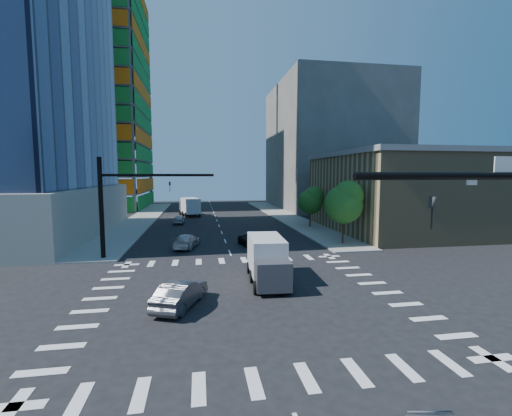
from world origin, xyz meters
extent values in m
plane|color=black|center=(0.00, 0.00, 0.00)|extent=(160.00, 160.00, 0.00)
cube|color=silver|center=(0.00, 0.00, 0.01)|extent=(20.00, 20.00, 0.01)
cube|color=gray|center=(12.50, 40.00, 0.07)|extent=(5.00, 60.00, 0.15)
cube|color=gray|center=(-12.50, 40.00, 0.07)|extent=(5.00, 60.00, 0.15)
cube|color=#18852E|center=(-14.90, 62.00, 24.50)|extent=(0.12, 24.00, 49.00)
cube|color=orange|center=(-27.50, 49.40, 24.50)|extent=(24.00, 0.12, 49.00)
cube|color=#8F7B53|center=(25.00, 22.00, 5.00)|extent=(20.00, 22.00, 10.00)
cube|color=gray|center=(25.00, 22.00, 10.30)|extent=(20.50, 22.50, 0.60)
cube|color=#5A5551|center=(27.00, 55.00, 14.00)|extent=(24.00, 30.00, 28.00)
cylinder|color=black|center=(6.50, -11.50, 7.55)|extent=(10.00, 0.24, 0.24)
imported|color=black|center=(4.00, -11.50, 6.45)|extent=(0.16, 0.20, 1.00)
cube|color=white|center=(6.50, -11.50, 7.90)|extent=(0.90, 0.04, 0.50)
cylinder|color=black|center=(-11.50, 11.50, 4.65)|extent=(0.40, 0.40, 9.00)
cylinder|color=black|center=(-6.50, 11.50, 7.55)|extent=(10.00, 0.24, 0.24)
imported|color=black|center=(-5.50, 11.50, 6.45)|extent=(0.16, 0.20, 1.00)
cylinder|color=#382316|center=(12.50, 14.00, 1.29)|extent=(0.20, 0.20, 2.27)
sphere|color=#16541B|center=(12.50, 14.00, 4.38)|extent=(4.16, 4.16, 4.16)
sphere|color=#3D7C29|center=(12.90, 13.70, 5.35)|extent=(3.25, 3.25, 3.25)
cylinder|color=#382316|center=(12.80, 26.00, 1.11)|extent=(0.20, 0.20, 1.92)
sphere|color=#16541B|center=(12.80, 26.00, 3.72)|extent=(3.52, 3.52, 3.52)
sphere|color=#3D7C29|center=(13.20, 25.70, 4.55)|extent=(2.75, 2.75, 2.75)
imported|color=black|center=(2.71, 14.53, 0.65)|extent=(3.12, 5.04, 1.30)
imported|color=#BDBDBD|center=(-4.22, 15.10, 0.71)|extent=(3.09, 5.22, 1.42)
imported|color=#A5A7AC|center=(-5.95, 33.03, 0.67)|extent=(1.88, 4.04, 1.34)
imported|color=#515055|center=(-4.02, -1.09, 0.76)|extent=(3.22, 4.89, 1.52)
cube|color=silver|center=(1.82, 2.32, 1.84)|extent=(2.58, 4.96, 2.52)
cube|color=#43444B|center=(1.82, 2.32, 1.21)|extent=(2.32, 1.86, 1.84)
cube|color=silver|center=(-4.69, 43.43, 1.98)|extent=(3.72, 5.67, 2.71)
cube|color=#43444B|center=(-4.69, 43.43, 1.30)|extent=(2.79, 2.41, 1.98)
camera|label=1|loc=(-2.89, -20.68, 7.59)|focal=24.00mm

